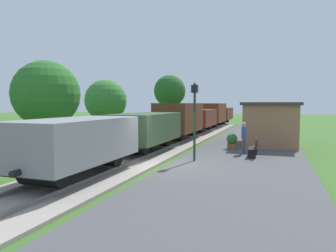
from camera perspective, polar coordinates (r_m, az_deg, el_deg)
name	(u,v)px	position (r m, az deg, el deg)	size (l,w,h in m)	color
ground_plane	(163,170)	(13.87, -0.85, -8.09)	(160.00, 160.00, 0.00)	#3D6628
platform_slab	(236,172)	(13.12, 12.54, -8.34)	(6.00, 60.00, 0.25)	#4C4C4F
track_ballast	(116,165)	(14.84, -9.66, -7.11)	(3.80, 60.00, 0.12)	#9E9389
rail_near	(129,163)	(14.48, -7.15, -6.83)	(0.07, 60.00, 0.14)	slate
rail_far	(102,161)	(15.17, -12.07, -6.39)	(0.07, 60.00, 0.14)	slate
freight_train	(191,120)	(27.51, 4.32, 1.15)	(2.50, 39.20, 2.72)	gray
station_hut	(271,123)	(21.70, 18.50, 0.53)	(3.50, 5.80, 2.78)	#9E6B4C
bench_near_hut	(254,147)	(16.27, 15.67, -3.85)	(0.42, 1.50, 0.91)	black
bench_down_platform	(262,131)	(26.30, 17.04, -0.88)	(0.42, 1.50, 0.91)	black
person_waiting	(244,137)	(17.01, 13.83, -1.90)	(0.28, 0.40, 1.71)	#474C66
potted_planter	(232,141)	(18.80, 11.76, -2.71)	(0.64, 0.64, 0.92)	brown
lamp_post_near	(195,107)	(14.44, 4.95, 3.58)	(0.28, 0.28, 3.70)	#193823
tree_trackside_mid	(46,94)	(20.74, -21.60, 5.50)	(4.16, 4.16, 5.62)	#4C3823
tree_trackside_far	(106,100)	(27.87, -11.45, 4.65)	(3.70, 3.70, 5.08)	#4C3823
tree_field_left	(170,91)	(34.02, 0.31, 6.48)	(3.48, 3.48, 6.08)	#4C3823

